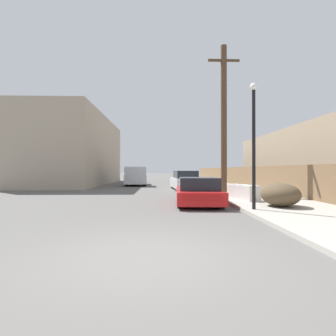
{
  "coord_description": "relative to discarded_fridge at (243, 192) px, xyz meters",
  "views": [
    {
      "loc": [
        0.24,
        -4.56,
        1.53
      ],
      "look_at": [
        0.65,
        9.92,
        1.62
      ],
      "focal_mm": 28.0,
      "sensor_mm": 36.0,
      "label": 1
    }
  ],
  "objects": [
    {
      "name": "building_left_block",
      "position": [
        -12.99,
        15.56,
        3.0
      ],
      "size": [
        7.0,
        16.92,
        6.94
      ],
      "primitive_type": "cube",
      "color": "tan",
      "rests_on": "ground"
    },
    {
      "name": "brush_pile",
      "position": [
        0.7,
        -2.32,
        0.1
      ],
      "size": [
        1.44,
        1.59,
        0.89
      ],
      "color": "brown",
      "rests_on": "sidewalk_curb"
    },
    {
      "name": "street_lamp",
      "position": [
        -0.59,
        -3.04,
        2.27
      ],
      "size": [
        0.26,
        0.26,
        4.49
      ],
      "color": "black",
      "rests_on": "sidewalk_curb"
    },
    {
      "name": "parked_sports_car_red",
      "position": [
        -2.25,
        -0.74,
        0.08
      ],
      "size": [
        2.12,
        4.24,
        1.19
      ],
      "rotation": [
        0.0,
        0.0,
        -0.06
      ],
      "color": "red",
      "rests_on": "ground"
    },
    {
      "name": "ground_plane",
      "position": [
        -4.14,
        -7.68,
        -0.47
      ],
      "size": [
        220.0,
        220.0,
        0.0
      ],
      "primitive_type": "plane",
      "color": "#595654"
    },
    {
      "name": "wooden_fence",
      "position": [
        3.11,
        13.86,
        0.48
      ],
      "size": [
        0.08,
        40.98,
        1.64
      ],
      "primitive_type": "cube",
      "color": "brown",
      "rests_on": "sidewalk_curb"
    },
    {
      "name": "discarded_fridge",
      "position": [
        0.0,
        0.0,
        0.0
      ],
      "size": [
        1.12,
        1.95,
        0.72
      ],
      "rotation": [
        0.0,
        0.0,
        0.29
      ],
      "color": "silver",
      "rests_on": "sidewalk_curb"
    },
    {
      "name": "pickup_truck",
      "position": [
        -6.3,
        13.02,
        0.43
      ],
      "size": [
        2.4,
        5.49,
        1.79
      ],
      "rotation": [
        0.0,
        0.0,
        3.22
      ],
      "color": "silver",
      "rests_on": "ground"
    },
    {
      "name": "car_parked_mid",
      "position": [
        -2.04,
        7.78,
        0.21
      ],
      "size": [
        2.13,
        4.68,
        1.44
      ],
      "rotation": [
        0.0,
        0.0,
        0.07
      ],
      "color": "silver",
      "rests_on": "ground"
    },
    {
      "name": "utility_pole",
      "position": [
        -0.29,
        2.6,
        4.0
      ],
      "size": [
        1.8,
        0.34,
        8.52
      ],
      "color": "#4C3826",
      "rests_on": "sidewalk_curb"
    },
    {
      "name": "sidewalk_curb",
      "position": [
        1.16,
        15.82,
        -0.41
      ],
      "size": [
        4.2,
        63.0,
        0.12
      ],
      "primitive_type": "cube",
      "color": "#9E998E",
      "rests_on": "ground"
    }
  ]
}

